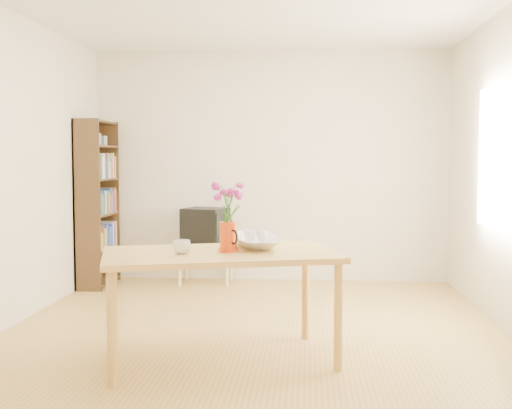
# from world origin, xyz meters

# --- Properties ---
(room) EXTENTS (4.50, 4.50, 4.50)m
(room) POSITION_xyz_m (0.03, 0.00, 1.30)
(room) COLOR #B2883F
(room) RESTS_ON ground
(table) EXTENTS (1.74, 1.29, 0.75)m
(table) POSITION_xyz_m (-0.16, -0.75, 0.68)
(table) COLOR gold
(table) RESTS_ON ground
(tv_stand) EXTENTS (0.60, 0.45, 0.46)m
(tv_stand) POSITION_xyz_m (-0.70, 1.97, 0.39)
(tv_stand) COLOR #E0C57E
(tv_stand) RESTS_ON ground
(bookshelf) EXTENTS (0.28, 0.70, 1.80)m
(bookshelf) POSITION_xyz_m (-1.85, 1.75, 0.84)
(bookshelf) COLOR #332111
(bookshelf) RESTS_ON ground
(pitcher) EXTENTS (0.15, 0.19, 0.21)m
(pitcher) POSITION_xyz_m (-0.10, -0.73, 0.84)
(pitcher) COLOR #E2420D
(pitcher) RESTS_ON table
(flowers) EXTENTS (0.23, 0.23, 0.33)m
(flowers) POSITION_xyz_m (-0.10, -0.73, 1.11)
(flowers) COLOR #C82F9A
(flowers) RESTS_ON pitcher
(mug) EXTENTS (0.17, 0.17, 0.09)m
(mug) POSITION_xyz_m (-0.40, -0.86, 0.80)
(mug) COLOR white
(mug) RESTS_ON table
(bowl) EXTENTS (0.59, 0.59, 0.45)m
(bowl) POSITION_xyz_m (0.06, -0.46, 0.98)
(bowl) COLOR white
(bowl) RESTS_ON table
(teacup_a) EXTENTS (0.09, 0.09, 0.07)m
(teacup_a) POSITION_xyz_m (0.02, -0.46, 0.94)
(teacup_a) COLOR white
(teacup_a) RESTS_ON bowl
(teacup_b) EXTENTS (0.08, 0.08, 0.07)m
(teacup_b) POSITION_xyz_m (0.10, -0.44, 0.93)
(teacup_b) COLOR white
(teacup_b) RESTS_ON bowl
(television) EXTENTS (0.53, 0.52, 0.38)m
(television) POSITION_xyz_m (-0.70, 1.98, 0.65)
(television) COLOR black
(television) RESTS_ON tv_stand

